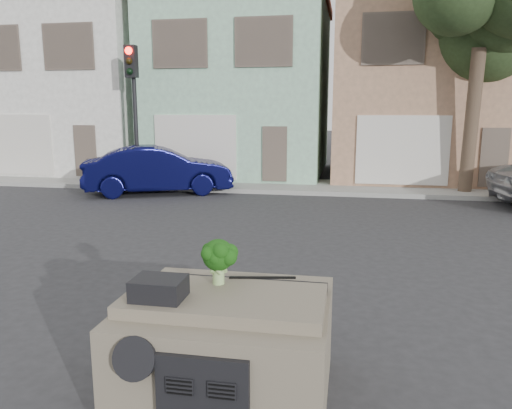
# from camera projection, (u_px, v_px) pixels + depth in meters

# --- Properties ---
(ground_plane) EXTENTS (120.00, 120.00, 0.00)m
(ground_plane) POSITION_uv_depth(u_px,v_px,m) (273.00, 290.00, 8.04)
(ground_plane) COLOR #303033
(ground_plane) RESTS_ON ground
(sidewalk) EXTENTS (40.00, 3.00, 0.15)m
(sidewalk) POSITION_uv_depth(u_px,v_px,m) (316.00, 187.00, 18.16)
(sidewalk) COLOR gray
(sidewalk) RESTS_ON ground
(townhouse_white) EXTENTS (7.20, 8.20, 7.55)m
(townhouse_white) POSITION_uv_depth(u_px,v_px,m) (88.00, 89.00, 23.30)
(townhouse_white) COLOR silver
(townhouse_white) RESTS_ON ground
(townhouse_mint) EXTENTS (7.20, 8.20, 7.55)m
(townhouse_mint) POSITION_uv_depth(u_px,v_px,m) (244.00, 88.00, 21.95)
(townhouse_mint) COLOR #92C3A3
(townhouse_mint) RESTS_ON ground
(townhouse_tan) EXTENTS (7.20, 8.20, 7.55)m
(townhouse_tan) POSITION_uv_depth(u_px,v_px,m) (422.00, 87.00, 20.60)
(townhouse_tan) COLOR #A77C5F
(townhouse_tan) RESTS_ON ground
(navy_sedan) EXTENTS (5.23, 3.52, 1.63)m
(navy_sedan) POSITION_uv_depth(u_px,v_px,m) (159.00, 193.00, 17.18)
(navy_sedan) COLOR #080934
(navy_sedan) RESTS_ON ground
(traffic_signal) EXTENTS (0.40, 0.40, 5.10)m
(traffic_signal) POSITION_uv_depth(u_px,v_px,m) (134.00, 118.00, 17.90)
(traffic_signal) COLOR black
(traffic_signal) RESTS_ON ground
(tree_near) EXTENTS (4.40, 4.00, 8.50)m
(tree_near) POSITION_uv_depth(u_px,v_px,m) (476.00, 65.00, 15.79)
(tree_near) COLOR #283B1D
(tree_near) RESTS_ON ground
(car_dashboard) EXTENTS (2.00, 1.80, 1.12)m
(car_dashboard) POSITION_uv_depth(u_px,v_px,m) (229.00, 342.00, 5.04)
(car_dashboard) COLOR #706654
(car_dashboard) RESTS_ON ground
(instrument_hump) EXTENTS (0.48, 0.38, 0.20)m
(instrument_hump) POSITION_uv_depth(u_px,v_px,m) (159.00, 288.00, 4.68)
(instrument_hump) COLOR black
(instrument_hump) RESTS_ON car_dashboard
(wiper_arm) EXTENTS (0.69, 0.15, 0.02)m
(wiper_arm) POSITION_uv_depth(u_px,v_px,m) (262.00, 277.00, 5.24)
(wiper_arm) COLOR black
(wiper_arm) RESTS_ON car_dashboard
(broccoli) EXTENTS (0.47, 0.47, 0.48)m
(broccoli) POSITION_uv_depth(u_px,v_px,m) (218.00, 261.00, 5.05)
(broccoli) COLOR #11380B
(broccoli) RESTS_ON car_dashboard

